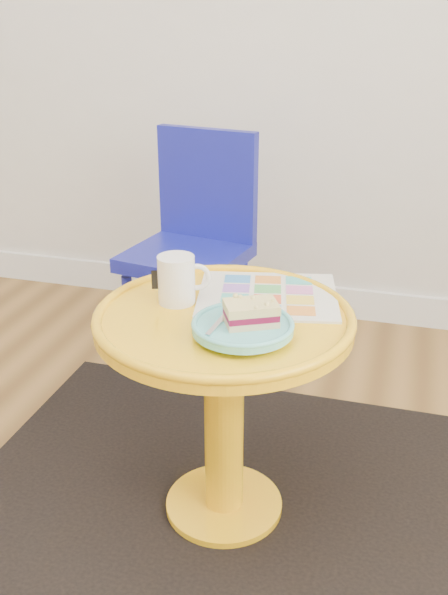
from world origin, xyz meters
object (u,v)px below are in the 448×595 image
(side_table, at_px, (224,375))
(mug, at_px, (177,278))
(plate, at_px, (243,327))
(newspaper, at_px, (267,295))
(chair, at_px, (195,237))

(side_table, xyz_separation_m, mug, (-0.12, 0.04, 0.20))
(mug, xyz_separation_m, plate, (0.18, -0.12, -0.04))
(newspaper, xyz_separation_m, plate, (-0.00, -0.20, 0.02))
(side_table, distance_m, newspaper, 0.20)
(mug, bearing_deg, side_table, -35.13)
(newspaper, relative_size, mug, 2.70)
(chair, height_order, newspaper, chair)
(plate, bearing_deg, newspaper, 88.68)
(newspaper, bearing_deg, mug, -167.39)
(side_table, relative_size, plate, 2.74)
(mug, bearing_deg, chair, 87.82)
(chair, xyz_separation_m, newspaper, (0.36, -0.57, 0.08))
(side_table, xyz_separation_m, chair, (-0.29, 0.69, 0.07))
(chair, bearing_deg, newspaper, -47.53)
(newspaper, bearing_deg, side_table, -131.17)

